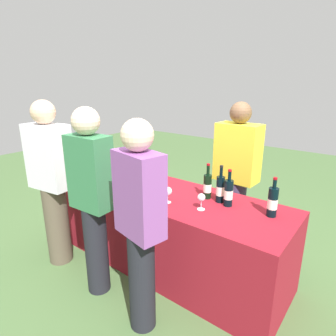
# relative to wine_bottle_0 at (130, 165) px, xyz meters

# --- Properties ---
(ground_plane) EXTENTS (12.00, 12.00, 0.00)m
(ground_plane) POSITION_rel_wine_bottle_0_xyz_m (0.67, -0.17, -0.90)
(ground_plane) COLOR #476638
(tasting_table) EXTENTS (2.32, 0.79, 0.78)m
(tasting_table) POSITION_rel_wine_bottle_0_xyz_m (0.67, -0.17, -0.51)
(tasting_table) COLOR maroon
(tasting_table) RESTS_ON ground_plane
(wine_bottle_0) EXTENTS (0.08, 0.08, 0.33)m
(wine_bottle_0) POSITION_rel_wine_bottle_0_xyz_m (0.00, 0.00, 0.00)
(wine_bottle_0) COLOR black
(wine_bottle_0) RESTS_ON tasting_table
(wine_bottle_1) EXTENTS (0.07, 0.07, 0.29)m
(wine_bottle_1) POSITION_rel_wine_bottle_0_xyz_m (0.23, -0.02, -0.01)
(wine_bottle_1) COLOR black
(wine_bottle_1) RESTS_ON tasting_table
(wine_bottle_2) EXTENTS (0.08, 0.08, 0.33)m
(wine_bottle_2) POSITION_rel_wine_bottle_0_xyz_m (0.40, -0.04, -0.00)
(wine_bottle_2) COLOR black
(wine_bottle_2) RESTS_ON tasting_table
(wine_bottle_3) EXTENTS (0.07, 0.07, 0.33)m
(wine_bottle_3) POSITION_rel_wine_bottle_0_xyz_m (1.02, -0.05, -0.01)
(wine_bottle_3) COLOR black
(wine_bottle_3) RESTS_ON tasting_table
(wine_bottle_4) EXTENTS (0.07, 0.07, 0.33)m
(wine_bottle_4) POSITION_rel_wine_bottle_0_xyz_m (1.15, -0.05, 0.00)
(wine_bottle_4) COLOR black
(wine_bottle_4) RESTS_ON tasting_table
(wine_bottle_5) EXTENTS (0.07, 0.07, 0.32)m
(wine_bottle_5) POSITION_rel_wine_bottle_0_xyz_m (1.24, -0.08, -0.00)
(wine_bottle_5) COLOR black
(wine_bottle_5) RESTS_ON tasting_table
(wine_bottle_6) EXTENTS (0.08, 0.08, 0.32)m
(wine_bottle_6) POSITION_rel_wine_bottle_0_xyz_m (1.60, -0.05, -0.00)
(wine_bottle_6) COLOR black
(wine_bottle_6) RESTS_ON tasting_table
(wine_glass_0) EXTENTS (0.06, 0.06, 0.13)m
(wine_glass_0) POSITION_rel_wine_bottle_0_xyz_m (0.44, -0.32, -0.02)
(wine_glass_0) COLOR silver
(wine_glass_0) RESTS_ON tasting_table
(wine_glass_1) EXTENTS (0.06, 0.06, 0.14)m
(wine_glass_1) POSITION_rel_wine_bottle_0_xyz_m (0.63, -0.30, -0.02)
(wine_glass_1) COLOR silver
(wine_glass_1) RESTS_ON tasting_table
(wine_glass_2) EXTENTS (0.07, 0.07, 0.14)m
(wine_glass_2) POSITION_rel_wine_bottle_0_xyz_m (0.80, -0.35, -0.02)
(wine_glass_2) COLOR silver
(wine_glass_2) RESTS_ON tasting_table
(wine_glass_3) EXTENTS (0.07, 0.07, 0.14)m
(wine_glass_3) POSITION_rel_wine_bottle_0_xyz_m (1.10, -0.29, -0.02)
(wine_glass_3) COLOR silver
(wine_glass_3) RESTS_ON tasting_table
(server_pouring) EXTENTS (0.45, 0.26, 1.61)m
(server_pouring) POSITION_rel_wine_bottle_0_xyz_m (1.04, 0.51, -0.04)
(server_pouring) COLOR #3F3351
(server_pouring) RESTS_ON ground_plane
(guest_0) EXTENTS (0.44, 0.28, 1.64)m
(guest_0) POSITION_rel_wine_bottle_0_xyz_m (-0.26, -0.80, -0.02)
(guest_0) COLOR brown
(guest_0) RESTS_ON ground_plane
(guest_1) EXTENTS (0.37, 0.22, 1.62)m
(guest_1) POSITION_rel_wine_bottle_0_xyz_m (0.40, -0.84, -0.01)
(guest_1) COLOR black
(guest_1) RESTS_ON ground_plane
(guest_2) EXTENTS (0.39, 0.26, 1.59)m
(guest_2) POSITION_rel_wine_bottle_0_xyz_m (0.98, -0.89, -0.03)
(guest_2) COLOR black
(guest_2) RESTS_ON ground_plane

